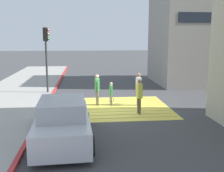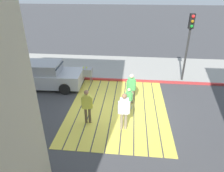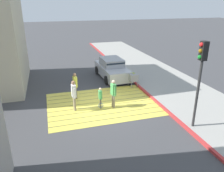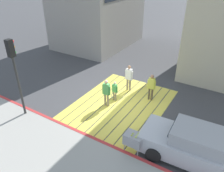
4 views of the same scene
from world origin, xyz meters
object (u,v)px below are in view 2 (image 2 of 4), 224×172
object	(u,v)px
tennis_ball_cart	(86,72)
pedestrian_adult_lead	(131,87)
traffic_light_corner	(189,35)
car_parked_near_curb	(46,76)
pedestrian_adult_trailing	(87,104)
pedestrian_child_with_racket	(129,98)
pedestrian_adult_side	(124,109)

from	to	relation	value
tennis_ball_cart	pedestrian_adult_lead	distance (m)	3.76
traffic_light_corner	pedestrian_adult_lead	bearing A→B (deg)	-47.27
tennis_ball_cart	pedestrian_adult_lead	xyz separation A→B (m)	(2.36, 2.91, 0.28)
car_parked_near_curb	tennis_ball_cart	distance (m)	2.45
pedestrian_adult_trailing	pedestrian_child_with_racket	bearing A→B (deg)	122.88
tennis_ball_cart	pedestrian_child_with_racket	world-z (taller)	pedestrian_child_with_racket
car_parked_near_curb	pedestrian_child_with_racket	world-z (taller)	car_parked_near_curb
tennis_ball_cart	traffic_light_corner	bearing A→B (deg)	96.24
pedestrian_adult_trailing	pedestrian_adult_side	world-z (taller)	pedestrian_adult_side
pedestrian_adult_side	traffic_light_corner	bearing A→B (deg)	145.89
pedestrian_adult_side	pedestrian_child_with_racket	xyz separation A→B (m)	(-1.46, 0.17, -0.32)
tennis_ball_cart	pedestrian_child_with_racket	distance (m)	4.20
car_parked_near_curb	pedestrian_adult_side	world-z (taller)	pedestrian_adult_side
pedestrian_adult_lead	pedestrian_adult_trailing	bearing A→B (deg)	-44.78
traffic_light_corner	pedestrian_child_with_racket	world-z (taller)	traffic_light_corner
car_parked_near_curb	pedestrian_adult_trailing	world-z (taller)	pedestrian_adult_trailing
pedestrian_adult_lead	pedestrian_adult_trailing	xyz separation A→B (m)	(1.92, -1.90, 0.01)
tennis_ball_cart	pedestrian_child_with_racket	size ratio (longest dim) A/B	0.80
tennis_ball_cart	pedestrian_adult_lead	bearing A→B (deg)	50.97
pedestrian_adult_lead	pedestrian_child_with_racket	xyz separation A→B (m)	(0.75, -0.09, -0.27)
pedestrian_adult_lead	car_parked_near_curb	bearing A→B (deg)	-105.72
traffic_light_corner	pedestrian_adult_lead	distance (m)	4.93
car_parked_near_curb	pedestrian_adult_lead	bearing A→B (deg)	74.28
car_parked_near_curb	pedestrian_adult_trailing	bearing A→B (deg)	44.21
pedestrian_adult_side	pedestrian_child_with_racket	bearing A→B (deg)	173.24
car_parked_near_curb	pedestrian_adult_trailing	xyz separation A→B (m)	(3.38, 3.29, 0.25)
car_parked_near_curb	pedestrian_adult_trailing	distance (m)	4.72
traffic_light_corner	tennis_ball_cart	world-z (taller)	traffic_light_corner
pedestrian_adult_trailing	pedestrian_adult_side	bearing A→B (deg)	79.94
tennis_ball_cart	car_parked_near_curb	bearing A→B (deg)	-68.41
pedestrian_adult_lead	pedestrian_child_with_racket	bearing A→B (deg)	-6.93
pedestrian_adult_trailing	pedestrian_adult_lead	bearing A→B (deg)	135.22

